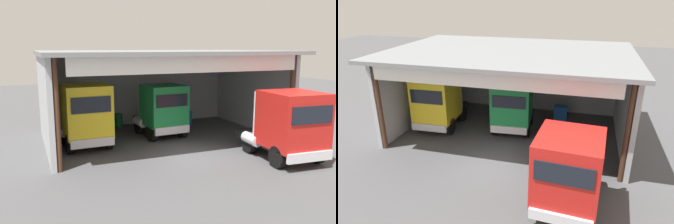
{
  "view_description": "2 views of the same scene",
  "coord_description": "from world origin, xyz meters",
  "views": [
    {
      "loc": [
        -7.65,
        -15.54,
        5.47
      ],
      "look_at": [
        0.0,
        3.02,
        1.77
      ],
      "focal_mm": 37.81,
      "sensor_mm": 36.0,
      "label": 1
    },
    {
      "loc": [
        4.34,
        -13.15,
        8.47
      ],
      "look_at": [
        0.0,
        3.02,
        1.77
      ],
      "focal_mm": 32.75,
      "sensor_mm": 36.0,
      "label": 2
    }
  ],
  "objects": [
    {
      "name": "ground_plane",
      "position": [
        0.0,
        0.0,
        0.0
      ],
      "size": [
        80.0,
        80.0,
        0.0
      ],
      "primitive_type": "plane",
      "color": "#4C4C4F",
      "rests_on": "ground"
    },
    {
      "name": "workshop_shed",
      "position": [
        0.0,
        5.07,
        3.63
      ],
      "size": [
        13.86,
        9.63,
        5.25
      ],
      "color": "#ADB2B7",
      "rests_on": "ground"
    },
    {
      "name": "truck_yellow_yard_outside",
      "position": [
        -4.64,
        3.51,
        1.87
      ],
      "size": [
        2.64,
        4.62,
        3.51
      ],
      "rotation": [
        0.0,
        0.0,
        3.18
      ],
      "color": "yellow",
      "rests_on": "ground"
    },
    {
      "name": "truck_green_center_left_bay",
      "position": [
        0.09,
        4.25,
        1.71
      ],
      "size": [
        2.67,
        4.35,
        3.23
      ],
      "rotation": [
        0.0,
        0.0,
        3.21
      ],
      "color": "#197F3D",
      "rests_on": "ground"
    },
    {
      "name": "truck_red_right_bay",
      "position": [
        4.03,
        -2.38,
        1.81
      ],
      "size": [
        2.75,
        5.36,
        3.41
      ],
      "rotation": [
        0.0,
        0.0,
        3.07
      ],
      "color": "red",
      "rests_on": "ground"
    },
    {
      "name": "oil_drum",
      "position": [
        -1.69,
        7.98,
        0.46
      ],
      "size": [
        0.58,
        0.58,
        0.92
      ],
      "primitive_type": "cylinder",
      "color": "#197233",
      "rests_on": "ground"
    },
    {
      "name": "tool_cart",
      "position": [
        2.88,
        6.9,
        0.5
      ],
      "size": [
        0.9,
        0.6,
        1.0
      ],
      "primitive_type": "cube",
      "color": "#1E59A5",
      "rests_on": "ground"
    }
  ]
}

